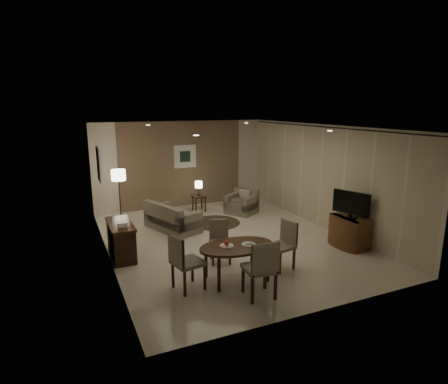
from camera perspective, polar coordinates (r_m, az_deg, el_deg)
name	(u,v)px	position (r m, az deg, el deg)	size (l,w,h in m)	color
room_shell	(221,182)	(9.09, -0.51, 1.49)	(5.50, 7.00, 2.70)	beige
taupe_accent	(182,164)	(11.94, -6.43, 4.21)	(3.96, 0.03, 2.70)	brown
curtain_wall	(320,178)	(10.12, 14.49, 2.10)	(0.08, 6.70, 2.58)	beige
curtain_rod	(324,127)	(9.96, 14.92, 9.57)	(0.03, 0.03, 6.80)	black
art_back_frame	(185,156)	(11.91, -5.96, 5.41)	(0.72, 0.03, 0.72)	silver
art_back_canvas	(185,156)	(11.89, -5.94, 5.41)	(0.34, 0.01, 0.34)	black
art_left_frame	(99,164)	(9.10, -18.57, 4.02)	(0.03, 0.60, 0.80)	silver
art_left_canvas	(99,164)	(9.10, -18.48, 4.03)	(0.01, 0.46, 0.64)	gray
downlight_nl	(196,135)	(6.36, -4.27, 8.60)	(0.10, 0.10, 0.01)	white
downlight_nr	(330,131)	(7.76, 15.83, 8.96)	(0.10, 0.10, 0.01)	white
downlight_fl	(148,125)	(9.82, -11.51, 9.96)	(0.10, 0.10, 0.01)	white
downlight_fr	(246,123)	(10.78, 3.41, 10.45)	(0.10, 0.10, 0.01)	white
console_desk	(121,240)	(8.33, -15.40, -7.08)	(0.48, 1.20, 0.75)	#492C17
telephone	(122,225)	(7.91, -15.25, -4.89)	(0.20, 0.14, 0.09)	white
tv_cabinet	(350,232)	(9.09, 18.60, -5.75)	(0.48, 0.90, 0.70)	#5C301B
flat_tv	(351,204)	(8.89, 18.82, -1.68)	(0.06, 0.88, 0.60)	black
dining_table	(237,262)	(7.06, 1.93, -10.69)	(1.42, 0.89, 0.67)	#492C17
chair_near	(259,268)	(6.43, 5.40, -11.42)	(0.50, 0.50, 1.04)	gray
chair_far	(220,242)	(7.76, -0.58, -7.65)	(0.42, 0.42, 0.86)	gray
chair_left	(188,262)	(6.68, -5.46, -10.52)	(0.49, 0.49, 1.02)	gray
chair_right	(281,246)	(7.54, 8.62, -8.08)	(0.46, 0.46, 0.95)	gray
plate_a	(227,246)	(6.90, 0.41, -8.19)	(0.26, 0.26, 0.02)	white
plate_b	(249,244)	(6.98, 3.77, -7.96)	(0.26, 0.26, 0.02)	white
fruit_apple	(227,243)	(6.88, 0.41, -7.78)	(0.09, 0.09, 0.09)	#B73115
napkin	(249,243)	(6.97, 3.77, -7.78)	(0.12, 0.08, 0.03)	white
round_rug	(215,223)	(10.39, -1.33, -4.67)	(1.37, 1.37, 0.01)	#403823
sofa	(173,216)	(9.84, -7.84, -3.67)	(0.77, 1.54, 0.72)	gray
armchair	(241,202)	(11.21, 2.68, -1.49)	(0.80, 0.76, 0.71)	gray
side_table	(199,203)	(11.49, -3.84, -1.74)	(0.38, 0.38, 0.48)	#321C10
table_lamp	(199,188)	(11.38, -3.88, 0.64)	(0.22, 0.22, 0.50)	#FFEAC1
floor_lamp	(120,197)	(10.54, -15.60, -0.73)	(0.38, 0.38, 1.50)	#FFE5B7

